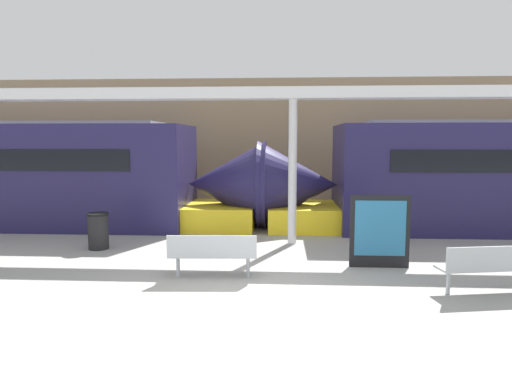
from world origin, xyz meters
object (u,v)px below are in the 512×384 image
bench_near (212,252)px  bench_far (489,265)px  support_column_near (292,173)px  poster_board (380,231)px  trash_bin (98,231)px

bench_near → bench_far: (4.87, -0.61, -0.00)m
bench_near → support_column_near: size_ratio=0.47×
bench_near → poster_board: size_ratio=1.13×
bench_near → bench_far: bearing=-9.9°
bench_far → trash_bin: trash_bin is taller
bench_far → poster_board: 2.20m
bench_far → support_column_near: size_ratio=0.48×
bench_near → trash_bin: size_ratio=1.93×
support_column_near → poster_board: bearing=-50.2°
bench_near → bench_far: same height
trash_bin → poster_board: 6.62m
poster_board → bench_near: bearing=-164.0°
bench_near → support_column_near: 3.70m
poster_board → trash_bin: bearing=169.0°
bench_far → support_column_near: support_column_near is taller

